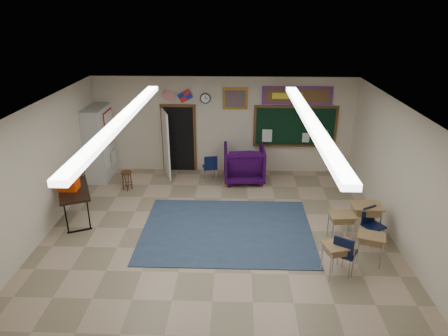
{
  "coord_description": "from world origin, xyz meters",
  "views": [
    {
      "loc": [
        0.4,
        -7.4,
        5.01
      ],
      "look_at": [
        0.11,
        1.5,
        1.32
      ],
      "focal_mm": 32.0,
      "sensor_mm": 36.0,
      "label": 1
    }
  ],
  "objects_px": {
    "student_desk_front_left": "(341,226)",
    "folding_table": "(75,198)",
    "wingback_armchair": "(244,163)",
    "wooden_stool": "(127,180)",
    "student_desk_front_right": "(365,219)"
  },
  "relations": [
    {
      "from": "wingback_armchair",
      "to": "student_desk_front_right",
      "type": "relative_size",
      "value": 1.5
    },
    {
      "from": "wingback_armchair",
      "to": "folding_table",
      "type": "xyz_separation_m",
      "value": [
        -4.29,
        -2.27,
        -0.09
      ]
    },
    {
      "from": "student_desk_front_left",
      "to": "folding_table",
      "type": "relative_size",
      "value": 0.32
    },
    {
      "from": "student_desk_front_left",
      "to": "wooden_stool",
      "type": "xyz_separation_m",
      "value": [
        -5.5,
        2.51,
        -0.09
      ]
    },
    {
      "from": "folding_table",
      "to": "wooden_stool",
      "type": "bearing_deg",
      "value": 34.51
    },
    {
      "from": "student_desk_front_right",
      "to": "wooden_stool",
      "type": "bearing_deg",
      "value": 161.1
    },
    {
      "from": "student_desk_front_right",
      "to": "folding_table",
      "type": "xyz_separation_m",
      "value": [
        -7.01,
        0.79,
        0.01
      ]
    },
    {
      "from": "wingback_armchair",
      "to": "student_desk_front_left",
      "type": "distance_m",
      "value": 3.91
    },
    {
      "from": "student_desk_front_right",
      "to": "wooden_stool",
      "type": "distance_m",
      "value": 6.51
    },
    {
      "from": "wingback_armchair",
      "to": "wooden_stool",
      "type": "height_order",
      "value": "wingback_armchair"
    },
    {
      "from": "student_desk_front_right",
      "to": "wooden_stool",
      "type": "height_order",
      "value": "student_desk_front_right"
    },
    {
      "from": "student_desk_front_left",
      "to": "folding_table",
      "type": "height_order",
      "value": "folding_table"
    },
    {
      "from": "wingback_armchair",
      "to": "wooden_stool",
      "type": "xyz_separation_m",
      "value": [
        -3.37,
        -0.76,
        -0.27
      ]
    },
    {
      "from": "folding_table",
      "to": "wooden_stool",
      "type": "distance_m",
      "value": 1.78
    },
    {
      "from": "wooden_stool",
      "to": "folding_table",
      "type": "bearing_deg",
      "value": -121.29
    }
  ]
}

